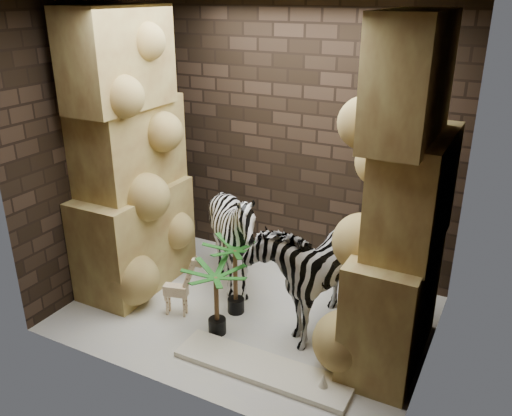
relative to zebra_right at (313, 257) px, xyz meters
The scene contains 13 objects.
floor 0.95m from the zebra_right, 163.95° to the right, with size 3.50×3.50×0.00m, color #EAEACC.
wall_back 1.47m from the zebra_right, 119.54° to the left, with size 3.50×3.50×0.00m, color #35261C.
wall_front 1.74m from the zebra_right, 113.14° to the right, with size 3.50×3.50×0.00m, color #35261C.
wall_left 2.50m from the zebra_right, behind, with size 3.00×3.00×0.00m, color #35261C.
wall_right 1.40m from the zebra_right, ahead, with size 3.00×3.00×0.00m, color #35261C.
rock_pillar_left 2.17m from the zebra_right, behind, with size 0.68×1.30×3.00m, color #D2C66D, non-canonical shape.
rock_pillar_right 1.15m from the zebra_right, 12.19° to the right, with size 0.58×1.25×3.00m, color #D2C66D, non-canonical shape.
zebra_right is the anchor object (origin of this frame).
zebra_left 0.97m from the zebra_right, behind, with size 1.03×1.28×1.16m, color white.
giraffe_toy 1.39m from the zebra_right, 157.20° to the right, with size 0.36×0.12×0.70m, color #FBDDAD, non-canonical shape.
palm_front 0.82m from the zebra_right, 164.16° to the right, with size 0.36×0.36×0.79m, color #195816, non-canonical shape.
palm_back 1.00m from the zebra_right, 139.71° to the right, with size 0.36×0.36×0.70m, color #195816, non-canonical shape.
surfboard 1.13m from the zebra_right, 94.86° to the right, with size 1.58×0.39×0.05m, color white.
Camera 1 is at (2.21, -4.04, 3.05)m, focal length 37.31 mm.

